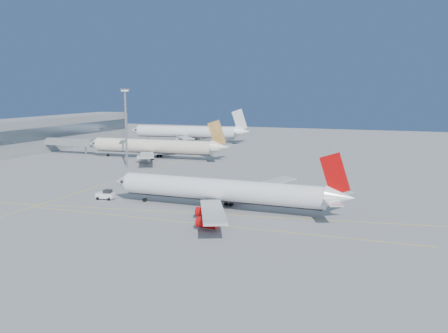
{
  "coord_description": "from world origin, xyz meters",
  "views": [
    {
      "loc": [
        43.49,
        -107.88,
        28.01
      ],
      "look_at": [
        -3.01,
        19.02,
        7.0
      ],
      "focal_mm": 40.0,
      "sensor_mm": 36.0,
      "label": 1
    }
  ],
  "objects_px": {
    "airliner_third": "(189,132)",
    "light_mast": "(126,121)",
    "airliner_etihad": "(156,146)",
    "pushback_tug": "(106,195)",
    "airliner_virgin": "(225,191)"
  },
  "relations": [
    {
      "from": "airliner_etihad",
      "to": "pushback_tug",
      "type": "bearing_deg",
      "value": -74.74
    },
    {
      "from": "pushback_tug",
      "to": "light_mast",
      "type": "distance_m",
      "value": 55.04
    },
    {
      "from": "airliner_etihad",
      "to": "light_mast",
      "type": "height_order",
      "value": "light_mast"
    },
    {
      "from": "airliner_virgin",
      "to": "pushback_tug",
      "type": "distance_m",
      "value": 32.61
    },
    {
      "from": "pushback_tug",
      "to": "light_mast",
      "type": "relative_size",
      "value": 0.17
    },
    {
      "from": "pushback_tug",
      "to": "airliner_etihad",
      "type": "bearing_deg",
      "value": 102.0
    },
    {
      "from": "airliner_third",
      "to": "light_mast",
      "type": "relative_size",
      "value": 2.38
    },
    {
      "from": "airliner_third",
      "to": "pushback_tug",
      "type": "distance_m",
      "value": 141.0
    },
    {
      "from": "airliner_third",
      "to": "pushback_tug",
      "type": "bearing_deg",
      "value": -80.36
    },
    {
      "from": "airliner_virgin",
      "to": "pushback_tug",
      "type": "bearing_deg",
      "value": -177.64
    },
    {
      "from": "airliner_virgin",
      "to": "light_mast",
      "type": "distance_m",
      "value": 73.7
    },
    {
      "from": "light_mast",
      "to": "pushback_tug",
      "type": "bearing_deg",
      "value": -64.81
    },
    {
      "from": "airliner_etihad",
      "to": "airliner_third",
      "type": "xyz_separation_m",
      "value": [
        -13.85,
        63.33,
        0.48
      ]
    },
    {
      "from": "airliner_third",
      "to": "pushback_tug",
      "type": "relative_size",
      "value": 14.13
    },
    {
      "from": "airliner_virgin",
      "to": "airliner_etihad",
      "type": "bearing_deg",
      "value": 129.84
    }
  ]
}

